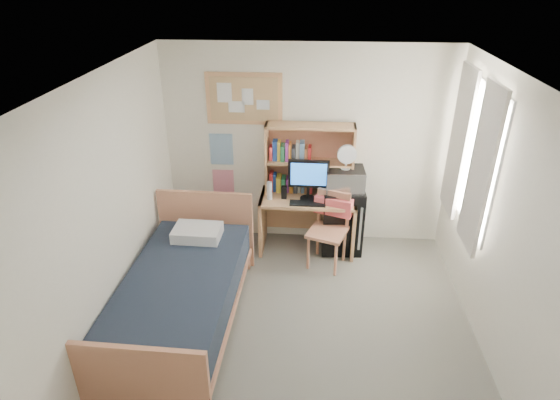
# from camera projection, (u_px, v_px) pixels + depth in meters

# --- Properties ---
(floor) EXTENTS (3.60, 4.20, 0.02)m
(floor) POSITION_uv_depth(u_px,v_px,m) (299.00, 344.00, 4.70)
(floor) COLOR gray
(floor) RESTS_ON ground
(ceiling) EXTENTS (3.60, 4.20, 0.02)m
(ceiling) POSITION_uv_depth(u_px,v_px,m) (305.00, 84.00, 3.51)
(ceiling) COLOR white
(ceiling) RESTS_ON wall_back
(wall_back) EXTENTS (3.60, 0.04, 2.60)m
(wall_back) POSITION_uv_depth(u_px,v_px,m) (307.00, 148.00, 5.96)
(wall_back) COLOR white
(wall_back) RESTS_ON floor
(wall_left) EXTENTS (0.04, 4.20, 2.60)m
(wall_left) POSITION_uv_depth(u_px,v_px,m) (102.00, 225.00, 4.21)
(wall_left) COLOR white
(wall_left) RESTS_ON floor
(wall_right) EXTENTS (0.04, 4.20, 2.60)m
(wall_right) POSITION_uv_depth(u_px,v_px,m) (512.00, 240.00, 3.99)
(wall_right) COLOR white
(wall_right) RESTS_ON floor
(window_unit) EXTENTS (0.10, 1.40, 1.70)m
(window_unit) POSITION_uv_depth(u_px,v_px,m) (472.00, 155.00, 4.92)
(window_unit) COLOR white
(window_unit) RESTS_ON wall_right
(curtain_left) EXTENTS (0.04, 0.55, 1.70)m
(curtain_left) POSITION_uv_depth(u_px,v_px,m) (481.00, 170.00, 4.57)
(curtain_left) COLOR silver
(curtain_left) RESTS_ON wall_right
(curtain_right) EXTENTS (0.04, 0.55, 1.70)m
(curtain_right) POSITION_uv_depth(u_px,v_px,m) (459.00, 142.00, 5.28)
(curtain_right) COLOR silver
(curtain_right) RESTS_ON wall_right
(bulletin_board) EXTENTS (0.94, 0.03, 0.64)m
(bulletin_board) POSITION_uv_depth(u_px,v_px,m) (244.00, 99.00, 5.72)
(bulletin_board) COLOR tan
(bulletin_board) RESTS_ON wall_back
(poster_wave) EXTENTS (0.30, 0.01, 0.42)m
(poster_wave) POSITION_uv_depth(u_px,v_px,m) (221.00, 149.00, 6.05)
(poster_wave) COLOR teal
(poster_wave) RESTS_ON wall_back
(poster_japan) EXTENTS (0.28, 0.01, 0.36)m
(poster_japan) POSITION_uv_depth(u_px,v_px,m) (223.00, 182.00, 6.26)
(poster_japan) COLOR #D6254A
(poster_japan) RESTS_ON wall_back
(desk) EXTENTS (1.22, 0.63, 0.76)m
(desk) POSITION_uv_depth(u_px,v_px,m) (307.00, 223.00, 6.10)
(desk) COLOR tan
(desk) RESTS_ON floor
(desk_chair) EXTENTS (0.61, 0.61, 0.96)m
(desk_chair) POSITION_uv_depth(u_px,v_px,m) (327.00, 232.00, 5.70)
(desk_chair) COLOR tan
(desk_chair) RESTS_ON floor
(mini_fridge) EXTENTS (0.54, 0.54, 0.88)m
(mini_fridge) POSITION_uv_depth(u_px,v_px,m) (342.00, 218.00, 6.08)
(mini_fridge) COLOR black
(mini_fridge) RESTS_ON floor
(bed) EXTENTS (1.18, 2.26, 0.61)m
(bed) POSITION_uv_depth(u_px,v_px,m) (181.00, 301.00, 4.81)
(bed) COLOR black
(bed) RESTS_ON floor
(hutch) EXTENTS (1.11, 0.30, 0.90)m
(hutch) POSITION_uv_depth(u_px,v_px,m) (309.00, 159.00, 5.85)
(hutch) COLOR tan
(hutch) RESTS_ON desk
(monitor) EXTENTS (0.50, 0.05, 0.53)m
(monitor) POSITION_uv_depth(u_px,v_px,m) (308.00, 180.00, 5.75)
(monitor) COLOR black
(monitor) RESTS_ON desk
(keyboard) EXTENTS (0.44, 0.15, 0.02)m
(keyboard) POSITION_uv_depth(u_px,v_px,m) (307.00, 203.00, 5.74)
(keyboard) COLOR black
(keyboard) RESTS_ON desk
(speaker_left) EXTENTS (0.07, 0.07, 0.16)m
(speaker_left) POSITION_uv_depth(u_px,v_px,m) (284.00, 192.00, 5.86)
(speaker_left) COLOR black
(speaker_left) RESTS_ON desk
(speaker_right) EXTENTS (0.07, 0.07, 0.16)m
(speaker_right) POSITION_uv_depth(u_px,v_px,m) (332.00, 194.00, 5.81)
(speaker_right) COLOR black
(speaker_right) RESTS_ON desk
(water_bottle) EXTENTS (0.07, 0.07, 0.23)m
(water_bottle) POSITION_uv_depth(u_px,v_px,m) (269.00, 191.00, 5.82)
(water_bottle) COLOR white
(water_bottle) RESTS_ON desk
(hoodie) EXTENTS (0.49, 0.29, 0.22)m
(hoodie) POSITION_uv_depth(u_px,v_px,m) (334.00, 206.00, 5.75)
(hoodie) COLOR #F25D5C
(hoodie) RESTS_ON desk_chair
(microwave) EXTENTS (0.48, 0.38, 0.27)m
(microwave) POSITION_uv_depth(u_px,v_px,m) (345.00, 179.00, 5.80)
(microwave) COLOR silver
(microwave) RESTS_ON mini_fridge
(desk_fan) EXTENTS (0.24, 0.24, 0.29)m
(desk_fan) POSITION_uv_depth(u_px,v_px,m) (346.00, 158.00, 5.67)
(desk_fan) COLOR white
(desk_fan) RESTS_ON microwave
(pillow) EXTENTS (0.54, 0.39, 0.13)m
(pillow) POSITION_uv_depth(u_px,v_px,m) (197.00, 233.00, 5.31)
(pillow) COLOR white
(pillow) RESTS_ON bed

